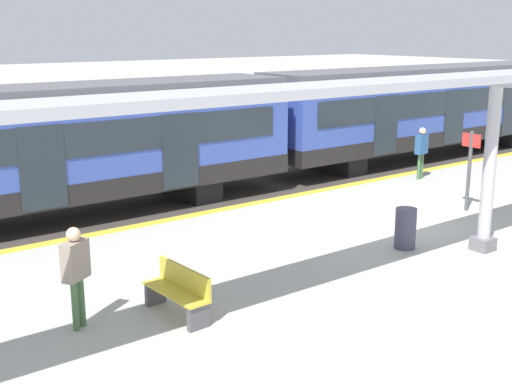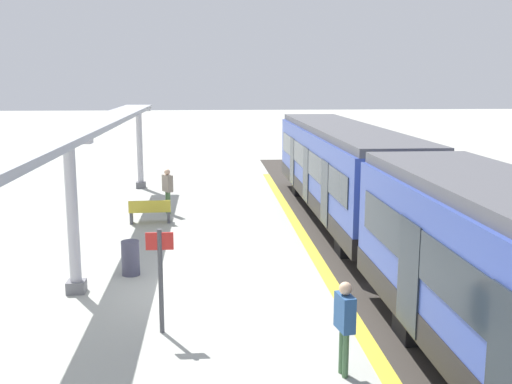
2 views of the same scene
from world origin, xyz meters
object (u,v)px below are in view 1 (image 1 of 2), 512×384
(canopy_pillar_second, at_px, (489,167))
(train_near_carriage, at_px, (24,154))
(platform_info_sign, at_px, (470,163))
(passenger_by_the_benches, at_px, (76,266))
(train_far_carriage, at_px, (426,110))
(bench_mid_platform, at_px, (179,291))
(trash_bin, at_px, (405,228))
(passenger_waiting_near_edge, at_px, (421,147))

(canopy_pillar_second, bearing_deg, train_near_carriage, -137.43)
(platform_info_sign, bearing_deg, train_near_carriage, -120.33)
(passenger_by_the_benches, bearing_deg, canopy_pillar_second, 79.29)
(train_far_carriage, height_order, passenger_by_the_benches, train_far_carriage)
(canopy_pillar_second, height_order, passenger_by_the_benches, canopy_pillar_second)
(train_far_carriage, bearing_deg, bench_mid_platform, -65.21)
(train_near_carriage, xyz_separation_m, canopy_pillar_second, (8.16, 7.49, 0.09))
(train_near_carriage, height_order, passenger_by_the_benches, train_near_carriage)
(canopy_pillar_second, bearing_deg, platform_info_sign, 131.55)
(train_near_carriage, bearing_deg, canopy_pillar_second, 42.57)
(train_near_carriage, relative_size, platform_info_sign, 6.79)
(bench_mid_platform, relative_size, passenger_by_the_benches, 0.87)
(train_far_carriage, bearing_deg, passenger_by_the_benches, -68.93)
(bench_mid_platform, bearing_deg, trash_bin, 90.43)
(train_near_carriage, xyz_separation_m, bench_mid_platform, (7.04, 0.27, -1.39))
(train_near_carriage, bearing_deg, passenger_by_the_benches, -11.60)
(passenger_waiting_near_edge, distance_m, passenger_by_the_benches, 14.07)
(train_near_carriage, distance_m, canopy_pillar_second, 11.08)
(bench_mid_platform, bearing_deg, train_far_carriage, 114.79)
(platform_info_sign, xyz_separation_m, passenger_by_the_benches, (0.61, -11.39, -0.23))
(train_near_carriage, xyz_separation_m, platform_info_sign, (5.88, 10.06, -0.51))
(trash_bin, relative_size, platform_info_sign, 0.42)
(bench_mid_platform, relative_size, trash_bin, 1.63)
(platform_info_sign, bearing_deg, passenger_by_the_benches, -86.96)
(train_far_carriage, relative_size, trash_bin, 16.01)
(train_near_carriage, xyz_separation_m, passenger_by_the_benches, (6.49, -1.33, -0.74))
(train_far_carriage, relative_size, canopy_pillar_second, 3.94)
(canopy_pillar_second, bearing_deg, passenger_by_the_benches, -100.71)
(canopy_pillar_second, xyz_separation_m, passenger_by_the_benches, (-1.67, -8.83, -0.83))
(train_far_carriage, xyz_separation_m, canopy_pillar_second, (8.16, -8.02, 0.09))
(train_far_carriage, distance_m, bench_mid_platform, 16.85)
(platform_info_sign, height_order, passenger_by_the_benches, platform_info_sign)
(train_near_carriage, bearing_deg, passenger_waiting_near_edge, 78.20)
(train_near_carriage, relative_size, canopy_pillar_second, 3.94)
(canopy_pillar_second, bearing_deg, passenger_waiting_near_edge, 140.19)
(train_near_carriage, bearing_deg, trash_bin, 41.59)
(platform_info_sign, bearing_deg, canopy_pillar_second, -48.45)
(bench_mid_platform, xyz_separation_m, trash_bin, (-0.04, 5.94, 0.02))
(bench_mid_platform, bearing_deg, passenger_waiting_near_edge, 110.68)
(train_near_carriage, relative_size, train_far_carriage, 1.00)
(train_near_carriage, height_order, trash_bin, train_near_carriage)
(bench_mid_platform, bearing_deg, canopy_pillar_second, 81.20)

